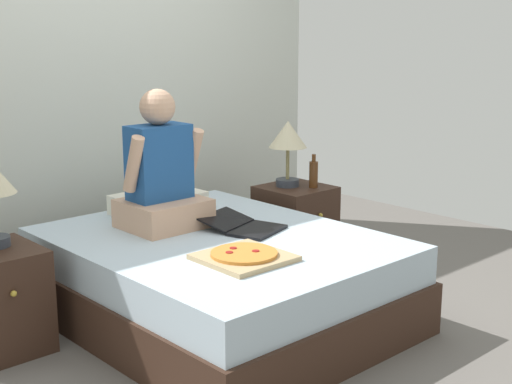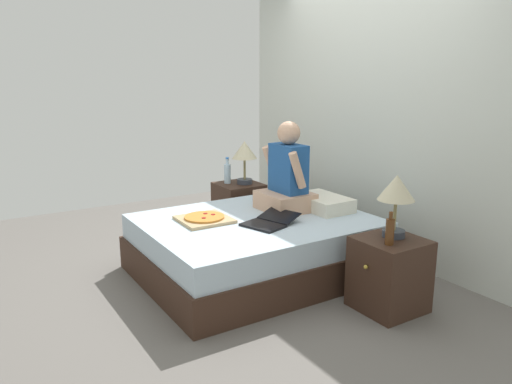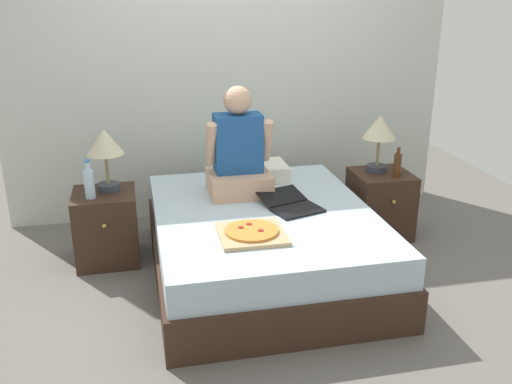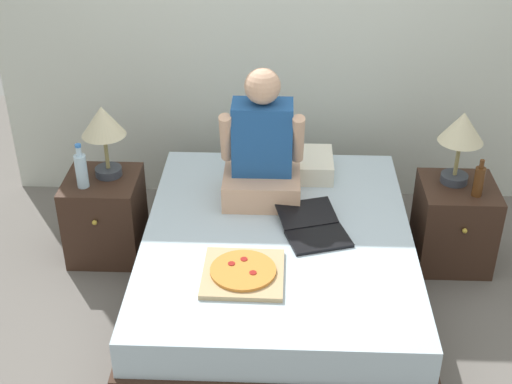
{
  "view_description": "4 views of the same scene",
  "coord_description": "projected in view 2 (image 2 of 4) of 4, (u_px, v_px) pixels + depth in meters",
  "views": [
    {
      "loc": [
        -2.37,
        -2.86,
        1.58
      ],
      "look_at": [
        0.05,
        -0.25,
        0.76
      ],
      "focal_mm": 50.0,
      "sensor_mm": 36.0,
      "label": 1
    },
    {
      "loc": [
        3.38,
        -2.12,
        1.66
      ],
      "look_at": [
        0.0,
        0.0,
        0.71
      ],
      "focal_mm": 35.0,
      "sensor_mm": 36.0,
      "label": 2
    },
    {
      "loc": [
        -0.82,
        -3.5,
        1.92
      ],
      "look_at": [
        -0.1,
        -0.21,
        0.69
      ],
      "focal_mm": 40.0,
      "sensor_mm": 36.0,
      "label": 3
    },
    {
      "loc": [
        0.01,
        -3.2,
        2.65
      ],
      "look_at": [
        -0.12,
        -0.04,
        0.75
      ],
      "focal_mm": 50.0,
      "sensor_mm": 36.0,
      "label": 4
    }
  ],
  "objects": [
    {
      "name": "beer_bottle",
      "position": [
        390.0,
        231.0,
        3.36
      ],
      "size": [
        0.06,
        0.06,
        0.23
      ],
      "color": "#512D14",
      "rests_on": "nightstand_right"
    },
    {
      "name": "water_bottle",
      "position": [
        227.0,
        173.0,
        5.25
      ],
      "size": [
        0.07,
        0.07,
        0.28
      ],
      "color": "silver",
      "rests_on": "nightstand_left"
    },
    {
      "name": "lamp_on_left_nightstand",
      "position": [
        245.0,
        153.0,
        5.17
      ],
      "size": [
        0.26,
        0.26,
        0.45
      ],
      "color": "#333842",
      "rests_on": "nightstand_left"
    },
    {
      "name": "ground_plane",
      "position": [
        256.0,
        273.0,
        4.26
      ],
      "size": [
        5.78,
        5.78,
        0.0
      ],
      "primitive_type": "plane",
      "color": "#66605B"
    },
    {
      "name": "person_seated",
      "position": [
        287.0,
        178.0,
        4.36
      ],
      "size": [
        0.47,
        0.4,
        0.78
      ],
      "color": "tan",
      "rests_on": "bed"
    },
    {
      "name": "pillow",
      "position": [
        322.0,
        203.0,
        4.42
      ],
      "size": [
        0.52,
        0.34,
        0.12
      ],
      "primitive_type": "cube",
      "color": "silver",
      "rests_on": "bed"
    },
    {
      "name": "nightstand_left",
      "position": [
        239.0,
        208.0,
        5.32
      ],
      "size": [
        0.44,
        0.47,
        0.53
      ],
      "color": "#382319",
      "rests_on": "ground"
    },
    {
      "name": "wall_back",
      "position": [
        374.0,
        118.0,
        4.64
      ],
      "size": [
        3.78,
        0.12,
        2.5
      ],
      "primitive_type": "cube",
      "color": "silver",
      "rests_on": "ground"
    },
    {
      "name": "laptop",
      "position": [
        268.0,
        222.0,
        3.98
      ],
      "size": [
        0.43,
        0.49,
        0.07
      ],
      "color": "black",
      "rests_on": "bed"
    },
    {
      "name": "pizza_box",
      "position": [
        204.0,
        219.0,
        4.08
      ],
      "size": [
        0.41,
        0.41,
        0.05
      ],
      "color": "tan",
      "rests_on": "bed"
    },
    {
      "name": "nightstand_right",
      "position": [
        389.0,
        274.0,
        3.56
      ],
      "size": [
        0.44,
        0.47,
        0.53
      ],
      "color": "#382319",
      "rests_on": "ground"
    },
    {
      "name": "bed",
      "position": [
        256.0,
        246.0,
        4.21
      ],
      "size": [
        1.49,
        1.87,
        0.48
      ],
      "color": "#382319",
      "rests_on": "ground"
    },
    {
      "name": "lamp_on_right_nightstand",
      "position": [
        396.0,
        192.0,
        3.47
      ],
      "size": [
        0.26,
        0.26,
        0.45
      ],
      "color": "#333842",
      "rests_on": "nightstand_right"
    }
  ]
}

